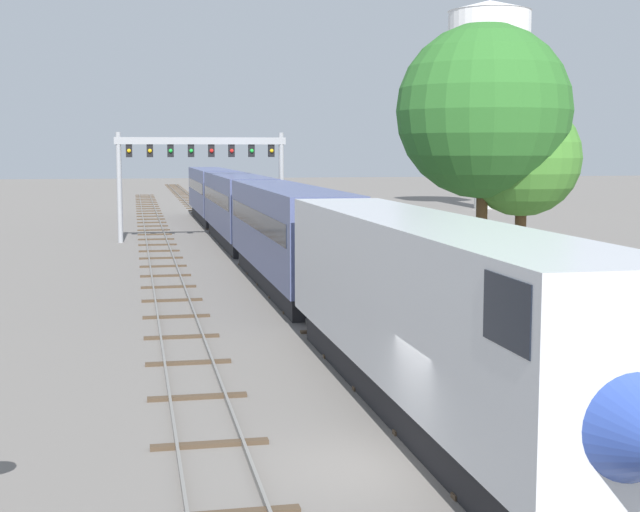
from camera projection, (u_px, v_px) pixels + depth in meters
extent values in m
plane|color=slate|center=(388.00, 466.00, 19.02)|extent=(400.00, 400.00, 0.00)
cube|color=slate|center=(211.00, 227.00, 77.69)|extent=(0.07, 200.00, 0.16)
cube|color=slate|center=(228.00, 226.00, 77.97)|extent=(0.07, 200.00, 0.16)
cube|color=#473828|center=(518.00, 492.00, 17.46)|extent=(2.60, 0.24, 0.10)
cube|color=#473828|center=(448.00, 429.00, 21.36)|extent=(2.60, 0.24, 0.10)
cube|color=#473828|center=(399.00, 386.00, 25.25)|extent=(2.60, 0.24, 0.10)
cube|color=#473828|center=(363.00, 355.00, 29.15)|extent=(2.60, 0.24, 0.10)
cube|color=#473828|center=(336.00, 331.00, 33.04)|extent=(2.60, 0.24, 0.10)
cube|color=#473828|center=(315.00, 312.00, 36.94)|extent=(2.60, 0.24, 0.10)
cube|color=#473828|center=(297.00, 296.00, 40.83)|extent=(2.60, 0.24, 0.10)
cube|color=#473828|center=(283.00, 284.00, 44.73)|extent=(2.60, 0.24, 0.10)
cube|color=#473828|center=(271.00, 273.00, 48.62)|extent=(2.60, 0.24, 0.10)
cube|color=#473828|center=(261.00, 264.00, 52.52)|extent=(2.60, 0.24, 0.10)
cube|color=#473828|center=(252.00, 256.00, 56.41)|extent=(2.60, 0.24, 0.10)
cube|color=#473828|center=(244.00, 249.00, 60.31)|extent=(2.60, 0.24, 0.10)
cube|color=#473828|center=(238.00, 243.00, 64.20)|extent=(2.60, 0.24, 0.10)
cube|color=#473828|center=(232.00, 238.00, 68.10)|extent=(2.60, 0.24, 0.10)
cube|color=#473828|center=(226.00, 233.00, 71.99)|extent=(2.60, 0.24, 0.10)
cube|color=#473828|center=(221.00, 229.00, 75.89)|extent=(2.60, 0.24, 0.10)
cube|color=#473828|center=(217.00, 225.00, 79.78)|extent=(2.60, 0.24, 0.10)
cube|color=#473828|center=(213.00, 222.00, 83.68)|extent=(2.60, 0.24, 0.10)
cube|color=#473828|center=(210.00, 218.00, 87.57)|extent=(2.60, 0.24, 0.10)
cube|color=#473828|center=(206.00, 215.00, 91.47)|extent=(2.60, 0.24, 0.10)
cube|color=#473828|center=(203.00, 213.00, 95.36)|extent=(2.60, 0.24, 0.10)
cube|color=#473828|center=(201.00, 210.00, 99.26)|extent=(2.60, 0.24, 0.10)
cube|color=#473828|center=(198.00, 208.00, 103.15)|extent=(2.60, 0.24, 0.10)
cube|color=#473828|center=(196.00, 206.00, 107.05)|extent=(2.60, 0.24, 0.10)
cube|color=#473828|center=(193.00, 204.00, 110.94)|extent=(2.60, 0.24, 0.10)
cube|color=#473828|center=(191.00, 202.00, 114.84)|extent=(2.60, 0.24, 0.10)
cube|color=#473828|center=(189.00, 201.00, 118.73)|extent=(2.60, 0.24, 0.10)
cube|color=#473828|center=(188.00, 199.00, 122.63)|extent=(2.60, 0.24, 0.10)
cube|color=#473828|center=(186.00, 197.00, 126.52)|extent=(2.60, 0.24, 0.10)
cube|color=#473828|center=(184.00, 196.00, 130.42)|extent=(2.60, 0.24, 0.10)
cube|color=#473828|center=(183.00, 195.00, 134.31)|extent=(2.60, 0.24, 0.10)
cube|color=#473828|center=(181.00, 193.00, 138.21)|extent=(2.60, 0.24, 0.10)
cube|color=#473828|center=(180.00, 192.00, 142.10)|extent=(2.60, 0.24, 0.10)
cube|color=#473828|center=(179.00, 191.00, 146.00)|extent=(2.60, 0.24, 0.10)
cube|color=#473828|center=(178.00, 190.00, 149.89)|extent=(2.60, 0.24, 0.10)
cube|color=#473828|center=(177.00, 189.00, 153.79)|extent=(2.60, 0.24, 0.10)
cube|color=#473828|center=(175.00, 188.00, 157.68)|extent=(2.60, 0.24, 0.10)
cube|color=#473828|center=(174.00, 187.00, 161.58)|extent=(2.60, 0.24, 0.10)
cube|color=#473828|center=(173.00, 186.00, 165.47)|extent=(2.60, 0.24, 0.10)
cube|color=#473828|center=(173.00, 185.00, 169.37)|extent=(2.60, 0.24, 0.10)
cube|color=#473828|center=(172.00, 185.00, 173.26)|extent=(2.60, 0.24, 0.10)
cube|color=slate|center=(148.00, 254.00, 57.13)|extent=(0.07, 160.00, 0.16)
cube|color=slate|center=(172.00, 254.00, 57.41)|extent=(0.07, 160.00, 0.16)
cube|color=#473828|center=(210.00, 444.00, 20.27)|extent=(2.60, 0.24, 0.10)
cube|color=#473828|center=(197.00, 397.00, 24.17)|extent=(2.60, 0.24, 0.10)
cube|color=#473828|center=(188.00, 363.00, 28.06)|extent=(2.60, 0.24, 0.10)
cube|color=#473828|center=(182.00, 337.00, 31.96)|extent=(2.60, 0.24, 0.10)
cube|color=#473828|center=(176.00, 317.00, 35.85)|extent=(2.60, 0.24, 0.10)
cube|color=#473828|center=(172.00, 300.00, 39.75)|extent=(2.60, 0.24, 0.10)
cube|color=#473828|center=(169.00, 287.00, 43.64)|extent=(2.60, 0.24, 0.10)
cube|color=#473828|center=(166.00, 276.00, 47.54)|extent=(2.60, 0.24, 0.10)
cube|color=#473828|center=(163.00, 266.00, 51.43)|extent=(2.60, 0.24, 0.10)
cube|color=#473828|center=(161.00, 258.00, 55.33)|extent=(2.60, 0.24, 0.10)
cube|color=#473828|center=(159.00, 251.00, 59.22)|extent=(2.60, 0.24, 0.10)
cube|color=#473828|center=(158.00, 245.00, 63.12)|extent=(2.60, 0.24, 0.10)
cube|color=#473828|center=(156.00, 239.00, 67.01)|extent=(2.60, 0.24, 0.10)
cube|color=#473828|center=(155.00, 234.00, 70.91)|extent=(2.60, 0.24, 0.10)
cube|color=#473828|center=(154.00, 230.00, 74.80)|extent=(2.60, 0.24, 0.10)
cube|color=#473828|center=(153.00, 226.00, 78.70)|extent=(2.60, 0.24, 0.10)
cube|color=#473828|center=(152.00, 222.00, 82.59)|extent=(2.60, 0.24, 0.10)
cube|color=#473828|center=(151.00, 219.00, 86.49)|extent=(2.60, 0.24, 0.10)
cube|color=#473828|center=(150.00, 216.00, 90.38)|extent=(2.60, 0.24, 0.10)
cube|color=#473828|center=(149.00, 214.00, 94.28)|extent=(2.60, 0.24, 0.10)
cube|color=#473828|center=(149.00, 211.00, 98.17)|extent=(2.60, 0.24, 0.10)
cube|color=#473828|center=(148.00, 209.00, 102.07)|extent=(2.60, 0.24, 0.10)
cube|color=#473828|center=(148.00, 207.00, 105.96)|extent=(2.60, 0.24, 0.10)
cube|color=#473828|center=(147.00, 205.00, 109.86)|extent=(2.60, 0.24, 0.10)
cube|color=#473828|center=(147.00, 203.00, 113.75)|extent=(2.60, 0.24, 0.10)
cube|color=#473828|center=(146.00, 201.00, 117.65)|extent=(2.60, 0.24, 0.10)
cube|color=#473828|center=(146.00, 199.00, 121.54)|extent=(2.60, 0.24, 0.10)
cube|color=#473828|center=(145.00, 198.00, 125.44)|extent=(2.60, 0.24, 0.10)
cube|color=#473828|center=(145.00, 196.00, 129.33)|extent=(2.60, 0.24, 0.10)
cube|color=#473828|center=(145.00, 195.00, 133.23)|extent=(2.60, 0.24, 0.10)
cube|color=silver|center=(423.00, 295.00, 22.98)|extent=(3.00, 20.01, 3.80)
cube|color=black|center=(598.00, 309.00, 14.28)|extent=(3.04, 1.80, 1.10)
cube|color=black|center=(421.00, 389.00, 23.26)|extent=(2.52, 18.01, 1.00)
cube|color=#4C5684|center=(286.00, 227.00, 43.44)|extent=(3.00, 20.01, 3.80)
cube|color=black|center=(286.00, 218.00, 43.39)|extent=(3.04, 18.41, 0.90)
cube|color=black|center=(286.00, 277.00, 43.71)|extent=(2.52, 18.01, 1.00)
cube|color=#4C5684|center=(237.00, 202.00, 63.89)|extent=(3.00, 20.01, 3.80)
cube|color=black|center=(237.00, 197.00, 63.85)|extent=(3.04, 18.41, 0.90)
cube|color=black|center=(237.00, 237.00, 64.17)|extent=(2.52, 18.01, 1.00)
cube|color=#4C5684|center=(212.00, 190.00, 84.35)|extent=(3.00, 20.01, 3.80)
cube|color=black|center=(212.00, 185.00, 84.30)|extent=(3.04, 18.41, 0.90)
cube|color=black|center=(212.00, 216.00, 84.62)|extent=(2.52, 18.01, 1.00)
cylinder|color=#999BA0|center=(119.00, 188.00, 64.54)|extent=(0.36, 0.36, 7.76)
cylinder|color=#999BA0|center=(281.00, 186.00, 66.80)|extent=(0.36, 0.36, 7.76)
cube|color=#999BA0|center=(201.00, 141.00, 65.29)|extent=(12.10, 0.36, 0.50)
cube|color=black|center=(129.00, 151.00, 64.43)|extent=(0.44, 0.32, 0.90)
sphere|color=yellow|center=(129.00, 151.00, 64.25)|extent=(0.28, 0.28, 0.28)
cube|color=black|center=(150.00, 151.00, 64.72)|extent=(0.44, 0.32, 0.90)
sphere|color=yellow|center=(150.00, 151.00, 64.53)|extent=(0.28, 0.28, 0.28)
cube|color=black|center=(171.00, 151.00, 65.00)|extent=(0.44, 0.32, 0.90)
sphere|color=green|center=(171.00, 151.00, 64.81)|extent=(0.28, 0.28, 0.28)
cube|color=black|center=(191.00, 151.00, 65.28)|extent=(0.44, 0.32, 0.90)
sphere|color=green|center=(191.00, 151.00, 65.10)|extent=(0.28, 0.28, 0.28)
cube|color=black|center=(211.00, 151.00, 65.57)|extent=(0.44, 0.32, 0.90)
sphere|color=red|center=(212.00, 151.00, 65.38)|extent=(0.28, 0.28, 0.28)
cube|color=black|center=(231.00, 151.00, 65.85)|extent=(0.44, 0.32, 0.90)
sphere|color=red|center=(232.00, 151.00, 65.66)|extent=(0.28, 0.28, 0.28)
cube|color=black|center=(251.00, 151.00, 66.13)|extent=(0.44, 0.32, 0.90)
sphere|color=green|center=(252.00, 151.00, 65.95)|extent=(0.28, 0.28, 0.28)
cube|color=black|center=(271.00, 151.00, 66.41)|extent=(0.44, 0.32, 0.90)
sphere|color=yellow|center=(272.00, 151.00, 66.23)|extent=(0.28, 0.28, 0.28)
cylinder|color=beige|center=(487.00, 130.00, 102.28)|extent=(2.60, 2.60, 17.39)
cylinder|color=white|center=(489.00, 31.00, 101.04)|extent=(9.02, 9.02, 4.23)
cone|color=white|center=(490.00, 6.00, 100.73)|extent=(9.20, 9.20, 1.20)
cylinder|color=brown|center=(520.00, 240.00, 45.63)|extent=(0.56, 0.56, 4.11)
sphere|color=#427F2D|center=(522.00, 158.00, 45.16)|extent=(5.77, 5.77, 5.77)
cylinder|color=brown|center=(481.00, 228.00, 45.25)|extent=(0.56, 0.56, 5.40)
sphere|color=#2D6B28|center=(484.00, 111.00, 44.60)|extent=(8.50, 8.50, 8.50)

